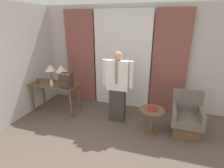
{
  "coord_description": "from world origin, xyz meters",
  "views": [
    {
      "loc": [
        1.11,
        -1.48,
        2.29
      ],
      "look_at": [
        0.04,
        1.97,
        0.98
      ],
      "focal_mm": 28.0,
      "sensor_mm": 36.0,
      "label": 1
    }
  ],
  "objects_px": {
    "armchair": "(186,119)",
    "side_table": "(152,117)",
    "table_lamp_right": "(61,69)",
    "desk": "(55,88)",
    "bottle_near_edge": "(52,83)",
    "person": "(118,85)",
    "book": "(152,109)",
    "table_lamp_left": "(50,69)",
    "backpack": "(66,81)",
    "bottle_by_lamp": "(38,82)"
  },
  "relations": [
    {
      "from": "bottle_by_lamp",
      "to": "backpack",
      "type": "distance_m",
      "value": 0.82
    },
    {
      "from": "backpack",
      "to": "book",
      "type": "bearing_deg",
      "value": -3.45
    },
    {
      "from": "armchair",
      "to": "side_table",
      "type": "relative_size",
      "value": 1.59
    },
    {
      "from": "bottle_by_lamp",
      "to": "person",
      "type": "relative_size",
      "value": 0.1
    },
    {
      "from": "backpack",
      "to": "armchair",
      "type": "xyz_separation_m",
      "value": [
        2.76,
        0.11,
        -0.62
      ]
    },
    {
      "from": "backpack",
      "to": "side_table",
      "type": "bearing_deg",
      "value": -3.57
    },
    {
      "from": "person",
      "to": "book",
      "type": "xyz_separation_m",
      "value": [
        0.83,
        -0.28,
        -0.32
      ]
    },
    {
      "from": "bottle_by_lamp",
      "to": "armchair",
      "type": "distance_m",
      "value": 3.61
    },
    {
      "from": "bottle_near_edge",
      "to": "bottle_by_lamp",
      "type": "bearing_deg",
      "value": -179.8
    },
    {
      "from": "table_lamp_left",
      "to": "armchair",
      "type": "bearing_deg",
      "value": -2.61
    },
    {
      "from": "bottle_near_edge",
      "to": "bottle_by_lamp",
      "type": "height_order",
      "value": "bottle_near_edge"
    },
    {
      "from": "bottle_near_edge",
      "to": "table_lamp_left",
      "type": "bearing_deg",
      "value": 125.33
    },
    {
      "from": "person",
      "to": "book",
      "type": "height_order",
      "value": "person"
    },
    {
      "from": "book",
      "to": "table_lamp_left",
      "type": "bearing_deg",
      "value": 171.7
    },
    {
      "from": "desk",
      "to": "bottle_near_edge",
      "type": "xyz_separation_m",
      "value": [
        0.04,
        -0.16,
        0.19
      ]
    },
    {
      "from": "table_lamp_right",
      "to": "armchair",
      "type": "bearing_deg",
      "value": -2.89
    },
    {
      "from": "bottle_by_lamp",
      "to": "table_lamp_left",
      "type": "bearing_deg",
      "value": 53.82
    },
    {
      "from": "desk",
      "to": "backpack",
      "type": "distance_m",
      "value": 0.55
    },
    {
      "from": "table_lamp_right",
      "to": "backpack",
      "type": "bearing_deg",
      "value": -42.5
    },
    {
      "from": "person",
      "to": "book",
      "type": "distance_m",
      "value": 0.93
    },
    {
      "from": "book",
      "to": "bottle_by_lamp",
      "type": "bearing_deg",
      "value": 177.99
    },
    {
      "from": "bottle_by_lamp",
      "to": "side_table",
      "type": "relative_size",
      "value": 0.29
    },
    {
      "from": "person",
      "to": "armchair",
      "type": "xyz_separation_m",
      "value": [
        1.53,
        -0.05,
        -0.58
      ]
    },
    {
      "from": "bottle_near_edge",
      "to": "backpack",
      "type": "relative_size",
      "value": 0.49
    },
    {
      "from": "desk",
      "to": "side_table",
      "type": "distance_m",
      "value": 2.53
    },
    {
      "from": "bottle_near_edge",
      "to": "backpack",
      "type": "xyz_separation_m",
      "value": [
        0.4,
        0.02,
        0.1
      ]
    },
    {
      "from": "bottle_near_edge",
      "to": "table_lamp_right",
      "type": "bearing_deg",
      "value": 68.15
    },
    {
      "from": "bottle_near_edge",
      "to": "book",
      "type": "height_order",
      "value": "bottle_near_edge"
    },
    {
      "from": "person",
      "to": "side_table",
      "type": "relative_size",
      "value": 2.97
    },
    {
      "from": "desk",
      "to": "table_lamp_right",
      "type": "xyz_separation_m",
      "value": [
        0.16,
        0.12,
        0.47
      ]
    },
    {
      "from": "bottle_near_edge",
      "to": "person",
      "type": "bearing_deg",
      "value": 6.38
    },
    {
      "from": "armchair",
      "to": "backpack",
      "type": "bearing_deg",
      "value": -177.7
    },
    {
      "from": "table_lamp_left",
      "to": "side_table",
      "type": "relative_size",
      "value": 0.81
    },
    {
      "from": "table_lamp_right",
      "to": "bottle_near_edge",
      "type": "relative_size",
      "value": 2.66
    },
    {
      "from": "bottle_near_edge",
      "to": "desk",
      "type": "bearing_deg",
      "value": 105.06
    },
    {
      "from": "bottle_near_edge",
      "to": "bottle_by_lamp",
      "type": "relative_size",
      "value": 1.04
    },
    {
      "from": "desk",
      "to": "bottle_by_lamp",
      "type": "xyz_separation_m",
      "value": [
        -0.37,
        -0.16,
        0.19
      ]
    },
    {
      "from": "desk",
      "to": "table_lamp_right",
      "type": "bearing_deg",
      "value": 37.63
    },
    {
      "from": "armchair",
      "to": "book",
      "type": "height_order",
      "value": "armchair"
    },
    {
      "from": "bottle_by_lamp",
      "to": "person",
      "type": "bearing_deg",
      "value": 5.14
    },
    {
      "from": "person",
      "to": "book",
      "type": "relative_size",
      "value": 8.31
    },
    {
      "from": "table_lamp_left",
      "to": "table_lamp_right",
      "type": "xyz_separation_m",
      "value": [
        0.32,
        0.0,
        0.0
      ]
    },
    {
      "from": "table_lamp_right",
      "to": "side_table",
      "type": "height_order",
      "value": "table_lamp_right"
    },
    {
      "from": "person",
      "to": "side_table",
      "type": "height_order",
      "value": "person"
    },
    {
      "from": "backpack",
      "to": "armchair",
      "type": "bearing_deg",
      "value": 2.3
    },
    {
      "from": "table_lamp_left",
      "to": "person",
      "type": "distance_m",
      "value": 1.85
    },
    {
      "from": "table_lamp_right",
      "to": "bottle_by_lamp",
      "type": "xyz_separation_m",
      "value": [
        -0.53,
        -0.29,
        -0.29
      ]
    },
    {
      "from": "table_lamp_left",
      "to": "bottle_near_edge",
      "type": "distance_m",
      "value": 0.45
    },
    {
      "from": "desk",
      "to": "bottle_near_edge",
      "type": "relative_size",
      "value": 7.14
    },
    {
      "from": "backpack",
      "to": "armchair",
      "type": "distance_m",
      "value": 2.83
    }
  ]
}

